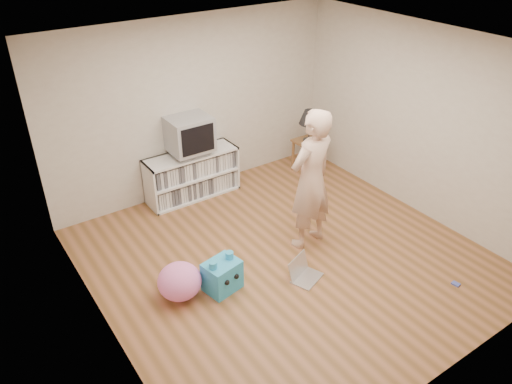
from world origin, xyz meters
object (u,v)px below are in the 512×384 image
object	(u,v)px
dvd_deck	(190,152)
plush_pink	(180,281)
crt_tv	(189,134)
person	(311,180)
media_unit	(192,175)
laptop	(303,272)
table_lamp	(310,118)
plush_blue	(222,275)
side_table	(308,148)

from	to	relation	value
dvd_deck	plush_pink	world-z (taller)	dvd_deck
crt_tv	person	distance (m)	2.02
media_unit	laptop	size ratio (longest dim) A/B	3.10
person	media_unit	bearing A→B (deg)	-79.21
media_unit	dvd_deck	bearing A→B (deg)	-90.00
table_lamp	plush_blue	world-z (taller)	table_lamp
side_table	table_lamp	xyz separation A→B (m)	(-0.00, 0.00, 0.53)
laptop	person	bearing A→B (deg)	25.29
person	plush_blue	xyz separation A→B (m)	(-1.39, -0.15, -0.73)
crt_tv	person	size ratio (longest dim) A/B	0.32
dvd_deck	table_lamp	bearing A→B (deg)	-10.87
dvd_deck	person	world-z (taller)	person
plush_blue	crt_tv	bearing A→B (deg)	59.06
crt_tv	side_table	distance (m)	2.05
crt_tv	media_unit	bearing A→B (deg)	90.00
dvd_deck	laptop	bearing A→B (deg)	-86.16
side_table	person	size ratio (longest dim) A/B	0.30
crt_tv	person	world-z (taller)	person
person	plush_pink	world-z (taller)	person
side_table	plush_pink	world-z (taller)	side_table
laptop	plush_pink	world-z (taller)	plush_pink
table_lamp	crt_tv	bearing A→B (deg)	169.23
crt_tv	side_table	bearing A→B (deg)	-10.77
crt_tv	plush_blue	distance (m)	2.33
laptop	plush_pink	size ratio (longest dim) A/B	0.91
side_table	plush_blue	bearing A→B (deg)	-147.55
person	plush_blue	bearing A→B (deg)	-1.91
media_unit	plush_blue	size ratio (longest dim) A/B	3.08
table_lamp	laptop	bearing A→B (deg)	-130.66
side_table	laptop	distance (m)	2.73
crt_tv	plush_pink	distance (m)	2.37
media_unit	laptop	bearing A→B (deg)	-86.18
person	plush_pink	distance (m)	1.98
laptop	dvd_deck	bearing A→B (deg)	73.00
media_unit	side_table	xyz separation A→B (m)	(1.93, -0.39, 0.07)
media_unit	person	xyz separation A→B (m)	(0.66, -1.92, 0.58)
side_table	plush_blue	world-z (taller)	side_table
dvd_deck	table_lamp	world-z (taller)	table_lamp
table_lamp	person	bearing A→B (deg)	-129.50
crt_tv	side_table	world-z (taller)	crt_tv
plush_blue	table_lamp	bearing A→B (deg)	21.02
side_table	person	xyz separation A→B (m)	(-1.27, -1.53, 0.51)
dvd_deck	person	xyz separation A→B (m)	(0.66, -1.90, 0.19)
plush_pink	side_table	bearing A→B (deg)	26.11
media_unit	laptop	world-z (taller)	media_unit
side_table	plush_pink	size ratio (longest dim) A/B	1.11
laptop	table_lamp	bearing A→B (deg)	28.49
crt_tv	plush_blue	size ratio (longest dim) A/B	1.32
media_unit	side_table	world-z (taller)	media_unit
dvd_deck	plush_pink	distance (m)	2.30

